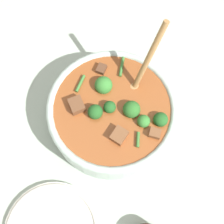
{
  "coord_description": "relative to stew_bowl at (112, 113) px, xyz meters",
  "views": [
    {
      "loc": [
        -0.09,
        -0.23,
        0.71
      ],
      "look_at": [
        0.0,
        0.0,
        0.06
      ],
      "focal_mm": 50.0,
      "sensor_mm": 36.0,
      "label": 1
    }
  ],
  "objects": [
    {
      "name": "stew_bowl",
      "position": [
        0.0,
        0.0,
        0.0
      ],
      "size": [
        0.29,
        0.29,
        0.25
      ],
      "color": "#B2C6BC",
      "rests_on": "ground_plane"
    },
    {
      "name": "ground_plane",
      "position": [
        -0.0,
        0.0,
        -0.05
      ],
      "size": [
        4.0,
        4.0,
        0.0
      ],
      "primitive_type": "plane",
      "color": "#ADBCAD"
    }
  ]
}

